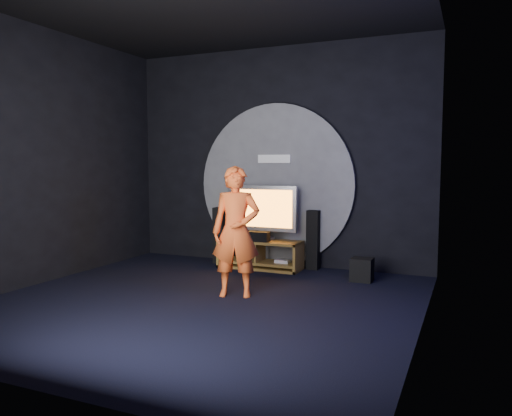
% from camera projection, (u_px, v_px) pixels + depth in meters
% --- Properties ---
extents(floor, '(5.00, 5.00, 0.00)m').
position_uv_depth(floor, '(201.00, 302.00, 5.93)').
color(floor, black).
rests_on(floor, ground).
extents(back_wall, '(5.00, 0.04, 3.50)m').
position_uv_depth(back_wall, '(277.00, 157.00, 8.06)').
color(back_wall, black).
rests_on(back_wall, ground).
extents(front_wall, '(5.00, 0.04, 3.50)m').
position_uv_depth(front_wall, '(20.00, 149.00, 3.49)').
color(front_wall, black).
rests_on(front_wall, ground).
extents(left_wall, '(0.04, 5.00, 3.50)m').
position_uv_depth(left_wall, '(39.00, 156.00, 6.77)').
color(left_wall, black).
rests_on(left_wall, ground).
extents(right_wall, '(0.04, 5.00, 3.50)m').
position_uv_depth(right_wall, '(426.00, 153.00, 4.79)').
color(right_wall, black).
rests_on(right_wall, ground).
extents(wall_disc_panel, '(2.60, 0.11, 2.60)m').
position_uv_depth(wall_disc_panel, '(275.00, 185.00, 8.05)').
color(wall_disc_panel, '#515156').
rests_on(wall_disc_panel, ground).
extents(media_console, '(1.32, 0.45, 0.45)m').
position_uv_depth(media_console, '(260.00, 256.00, 7.83)').
color(media_console, olive).
rests_on(media_console, ground).
extents(tv, '(1.15, 0.22, 0.85)m').
position_uv_depth(tv, '(262.00, 210.00, 7.83)').
color(tv, '#B5B5BC').
rests_on(tv, media_console).
extents(center_speaker, '(0.40, 0.15, 0.15)m').
position_uv_depth(center_speaker, '(257.00, 236.00, 7.67)').
color(center_speaker, black).
rests_on(center_speaker, media_console).
extents(remote, '(0.18, 0.05, 0.02)m').
position_uv_depth(remote, '(239.00, 239.00, 7.82)').
color(remote, black).
rests_on(remote, media_console).
extents(tower_speaker_left, '(0.18, 0.20, 0.92)m').
position_uv_depth(tower_speaker_left, '(220.00, 235.00, 8.25)').
color(tower_speaker_left, black).
rests_on(tower_speaker_left, ground).
extents(tower_speaker_right, '(0.18, 0.20, 0.92)m').
position_uv_depth(tower_speaker_right, '(314.00, 240.00, 7.77)').
color(tower_speaker_right, black).
rests_on(tower_speaker_right, ground).
extents(subwoofer, '(0.30, 0.30, 0.32)m').
position_uv_depth(subwoofer, '(362.00, 269.00, 6.99)').
color(subwoofer, black).
rests_on(subwoofer, ground).
extents(player, '(0.68, 0.55, 1.62)m').
position_uv_depth(player, '(236.00, 232.00, 6.15)').
color(player, '#E9561F').
rests_on(player, ground).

